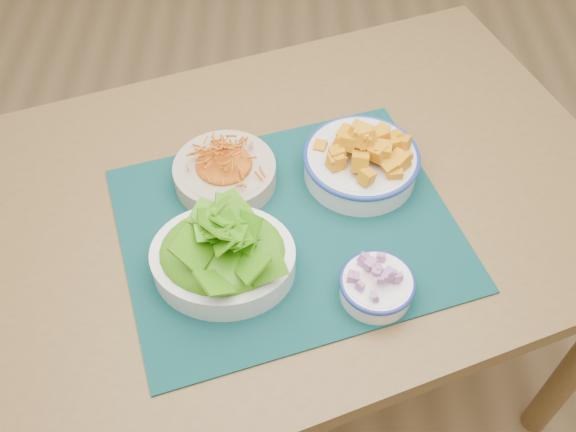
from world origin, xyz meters
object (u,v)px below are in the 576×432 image
object	(u,v)px
table	(287,229)
carrot_bowl	(225,170)
lettuce_bowl	(222,250)
placemat	(288,228)
squash_bowl	(362,156)
onion_bowl	(377,284)

from	to	relation	value
table	carrot_bowl	world-z (taller)	carrot_bowl
carrot_bowl	lettuce_bowl	bearing A→B (deg)	-87.52
carrot_bowl	placemat	bearing A→B (deg)	-43.39
squash_bowl	onion_bowl	xyz separation A→B (m)	(0.00, -0.26, -0.02)
carrot_bowl	onion_bowl	world-z (taller)	carrot_bowl
squash_bowl	onion_bowl	bearing A→B (deg)	-88.90
lettuce_bowl	onion_bowl	bearing A→B (deg)	-8.72
table	carrot_bowl	size ratio (longest dim) A/B	6.82
table	lettuce_bowl	xyz separation A→B (m)	(-0.10, -0.16, 0.16)
placemat	lettuce_bowl	world-z (taller)	lettuce_bowl
placemat	squash_bowl	distance (m)	0.19
onion_bowl	carrot_bowl	bearing A→B (deg)	135.88
table	onion_bowl	bearing A→B (deg)	-77.32
table	placemat	distance (m)	0.12
placemat	carrot_bowl	xyz separation A→B (m)	(-0.11, 0.11, 0.03)
carrot_bowl	onion_bowl	distance (m)	0.35
carrot_bowl	table	bearing A→B (deg)	-15.81
placemat	squash_bowl	xyz separation A→B (m)	(0.13, 0.12, 0.05)
carrot_bowl	lettuce_bowl	size ratio (longest dim) A/B	0.87
placemat	onion_bowl	world-z (taller)	onion_bowl
placemat	carrot_bowl	bearing A→B (deg)	118.95
carrot_bowl	squash_bowl	xyz separation A→B (m)	(0.24, 0.02, 0.02)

